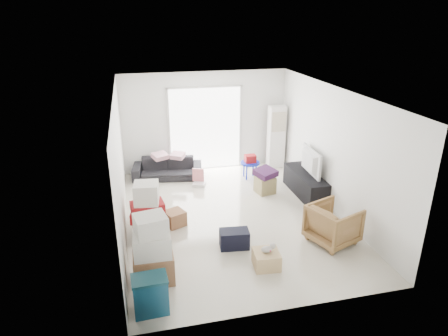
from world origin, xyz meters
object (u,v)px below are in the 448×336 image
object	(u,v)px
storage_bins	(150,294)
sofa	(167,165)
ottoman	(265,185)
kids_table	(250,162)
television	(306,171)
armchair	(333,222)
tv_console	(305,184)
wood_crate	(266,259)
ac_tower	(276,137)

from	to	relation	value
storage_bins	sofa	bearing A→B (deg)	81.39
storage_bins	ottoman	size ratio (longest dim) A/B	1.44
sofa	storage_bins	world-z (taller)	sofa
storage_bins	kids_table	world-z (taller)	kids_table
television	armchair	xyz separation A→B (m)	(-0.39, -2.12, -0.19)
television	ottoman	distance (m)	1.05
tv_console	kids_table	world-z (taller)	kids_table
television	wood_crate	bearing A→B (deg)	146.81
television	storage_bins	bearing A→B (deg)	132.65
television	wood_crate	world-z (taller)	television
armchair	sofa	bearing A→B (deg)	14.44
ac_tower	ottoman	world-z (taller)	ac_tower
kids_table	armchair	bearing A→B (deg)	-79.79
ac_tower	wood_crate	bearing A→B (deg)	-111.92
sofa	ottoman	distance (m)	2.68
television	ottoman	world-z (taller)	television
storage_bins	television	bearing A→B (deg)	39.88
tv_console	ac_tower	bearing A→B (deg)	91.46
kids_table	wood_crate	size ratio (longest dim) A/B	1.47
tv_console	kids_table	bearing A→B (deg)	127.59
ottoman	ac_tower	bearing A→B (deg)	62.21
armchair	tv_console	bearing A→B (deg)	-30.88
ac_tower	sofa	xyz separation A→B (m)	(-3.08, -0.15, -0.52)
tv_console	kids_table	distance (m)	1.65
tv_console	television	xyz separation A→B (m)	(0.00, 0.00, 0.34)
sofa	wood_crate	bearing A→B (deg)	-65.18
ac_tower	kids_table	size ratio (longest dim) A/B	2.71
sofa	storage_bins	size ratio (longest dim) A/B	3.04
ac_tower	kids_table	xyz separation A→B (m)	(-0.95, -0.66, -0.41)
wood_crate	ac_tower	bearing A→B (deg)	68.08
armchair	ottoman	xyz separation A→B (m)	(-0.53, 2.44, -0.21)
tv_console	ottoman	xyz separation A→B (m)	(-0.91, 0.32, -0.07)
television	kids_table	size ratio (longest dim) A/B	1.63
ac_tower	armchair	size ratio (longest dim) A/B	2.09
ac_tower	armchair	xyz separation A→B (m)	(-0.34, -4.08, -0.46)
storage_bins	armchair	bearing A→B (deg)	18.02
tv_console	wood_crate	xyz separation A→B (m)	(-1.88, -2.59, -0.13)
tv_console	armchair	bearing A→B (deg)	-100.33
ottoman	kids_table	bearing A→B (deg)	95.20
tv_console	storage_bins	distance (m)	5.08
ac_tower	television	distance (m)	1.98
sofa	armchair	size ratio (longest dim) A/B	2.16
tv_console	sofa	xyz separation A→B (m)	(-3.13, 1.81, 0.08)
armchair	storage_bins	distance (m)	3.70
ac_tower	wood_crate	world-z (taller)	ac_tower
ac_tower	television	xyz separation A→B (m)	(0.05, -1.96, -0.26)
sofa	wood_crate	xyz separation A→B (m)	(1.25, -4.40, -0.21)
wood_crate	storage_bins	bearing A→B (deg)	-161.76
storage_bins	ottoman	distance (m)	4.67
tv_console	armchair	size ratio (longest dim) A/B	1.95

